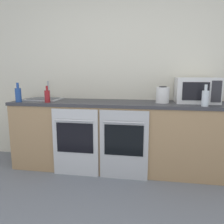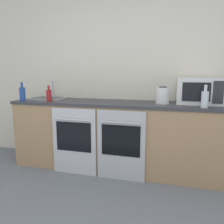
{
  "view_description": "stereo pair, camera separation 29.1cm",
  "coord_description": "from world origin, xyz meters",
  "px_view_note": "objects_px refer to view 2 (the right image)",
  "views": [
    {
      "loc": [
        0.37,
        -1.11,
        1.28
      ],
      "look_at": [
        -0.11,
        1.72,
        0.78
      ],
      "focal_mm": 35.0,
      "sensor_mm": 36.0,
      "label": 1
    },
    {
      "loc": [
        0.65,
        -1.05,
        1.28
      ],
      "look_at": [
        -0.11,
        1.72,
        0.78
      ],
      "focal_mm": 35.0,
      "sensor_mm": 36.0,
      "label": 2
    }
  ],
  "objects_px": {
    "microwave": "(199,91)",
    "bottle_clear": "(205,99)",
    "oven_right": "(121,145)",
    "kettle": "(163,95)",
    "bottle_blue": "(22,94)",
    "oven_left": "(74,141)",
    "bottle_red": "(49,95)",
    "sink": "(48,98)"
  },
  "relations": [
    {
      "from": "microwave",
      "to": "bottle_clear",
      "type": "distance_m",
      "value": 0.33
    },
    {
      "from": "oven_right",
      "to": "kettle",
      "type": "height_order",
      "value": "kettle"
    },
    {
      "from": "kettle",
      "to": "bottle_clear",
      "type": "bearing_deg",
      "value": -26.89
    },
    {
      "from": "microwave",
      "to": "bottle_blue",
      "type": "distance_m",
      "value": 2.3
    },
    {
      "from": "oven_left",
      "to": "oven_right",
      "type": "xyz_separation_m",
      "value": [
        0.61,
        0.0,
        0.0
      ]
    },
    {
      "from": "bottle_blue",
      "to": "microwave",
      "type": "bearing_deg",
      "value": 7.9
    },
    {
      "from": "bottle_blue",
      "to": "bottle_clear",
      "type": "xyz_separation_m",
      "value": [
        2.31,
        -0.01,
        -0.0
      ]
    },
    {
      "from": "oven_left",
      "to": "bottle_blue",
      "type": "distance_m",
      "value": 0.98
    },
    {
      "from": "kettle",
      "to": "microwave",
      "type": "bearing_deg",
      "value": 12.36
    },
    {
      "from": "microwave",
      "to": "bottle_red",
      "type": "height_order",
      "value": "microwave"
    },
    {
      "from": "oven_left",
      "to": "sink",
      "type": "relative_size",
      "value": 1.82
    },
    {
      "from": "microwave",
      "to": "bottle_red",
      "type": "bearing_deg",
      "value": -171.36
    },
    {
      "from": "kettle",
      "to": "sink",
      "type": "xyz_separation_m",
      "value": [
        -1.65,
        0.08,
        -0.09
      ]
    },
    {
      "from": "oven_left",
      "to": "kettle",
      "type": "distance_m",
      "value": 1.25
    },
    {
      "from": "oven_right",
      "to": "bottle_clear",
      "type": "bearing_deg",
      "value": 5.04
    },
    {
      "from": "bottle_clear",
      "to": "kettle",
      "type": "relative_size",
      "value": 1.18
    },
    {
      "from": "bottle_blue",
      "to": "kettle",
      "type": "height_order",
      "value": "bottle_blue"
    },
    {
      "from": "bottle_blue",
      "to": "oven_left",
      "type": "bearing_deg",
      "value": -6.4
    },
    {
      "from": "oven_right",
      "to": "kettle",
      "type": "bearing_deg",
      "value": 34.48
    },
    {
      "from": "bottle_red",
      "to": "sink",
      "type": "height_order",
      "value": "sink"
    },
    {
      "from": "bottle_blue",
      "to": "bottle_clear",
      "type": "relative_size",
      "value": 1.01
    },
    {
      "from": "bottle_red",
      "to": "kettle",
      "type": "bearing_deg",
      "value": 7.55
    },
    {
      "from": "microwave",
      "to": "bottle_blue",
      "type": "bearing_deg",
      "value": -172.1
    },
    {
      "from": "microwave",
      "to": "kettle",
      "type": "bearing_deg",
      "value": -167.64
    },
    {
      "from": "bottle_blue",
      "to": "kettle",
      "type": "bearing_deg",
      "value": 6.86
    },
    {
      "from": "bottle_clear",
      "to": "sink",
      "type": "relative_size",
      "value": 0.53
    },
    {
      "from": "bottle_blue",
      "to": "bottle_red",
      "type": "distance_m",
      "value": 0.39
    },
    {
      "from": "bottle_red",
      "to": "kettle",
      "type": "distance_m",
      "value": 1.48
    },
    {
      "from": "oven_right",
      "to": "bottle_blue",
      "type": "height_order",
      "value": "bottle_blue"
    },
    {
      "from": "bottle_blue",
      "to": "bottle_clear",
      "type": "height_order",
      "value": "bottle_blue"
    },
    {
      "from": "oven_left",
      "to": "microwave",
      "type": "distance_m",
      "value": 1.67
    },
    {
      "from": "oven_right",
      "to": "kettle",
      "type": "relative_size",
      "value": 4.07
    },
    {
      "from": "oven_left",
      "to": "bottle_blue",
      "type": "bearing_deg",
      "value": 173.6
    },
    {
      "from": "oven_left",
      "to": "bottle_clear",
      "type": "height_order",
      "value": "bottle_clear"
    },
    {
      "from": "bottle_red",
      "to": "kettle",
      "type": "height_order",
      "value": "bottle_red"
    },
    {
      "from": "microwave",
      "to": "bottle_clear",
      "type": "xyz_separation_m",
      "value": [
        0.03,
        -0.32,
        -0.06
      ]
    },
    {
      "from": "microwave",
      "to": "kettle",
      "type": "distance_m",
      "value": 0.44
    },
    {
      "from": "microwave",
      "to": "oven_left",
      "type": "bearing_deg",
      "value": -164.79
    },
    {
      "from": "oven_right",
      "to": "bottle_clear",
      "type": "height_order",
      "value": "bottle_clear"
    },
    {
      "from": "bottle_blue",
      "to": "sink",
      "type": "relative_size",
      "value": 0.53
    },
    {
      "from": "microwave",
      "to": "bottle_blue",
      "type": "height_order",
      "value": "microwave"
    },
    {
      "from": "oven_right",
      "to": "microwave",
      "type": "distance_m",
      "value": 1.16
    }
  ]
}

